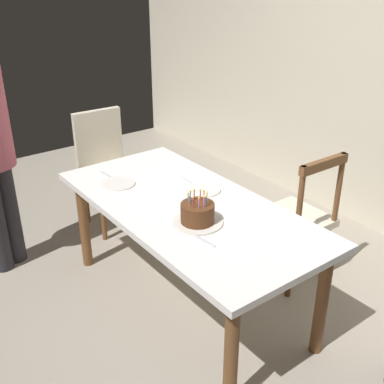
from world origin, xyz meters
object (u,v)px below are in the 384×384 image
Objects in this scene: chair_upholstered at (106,163)px; birthday_cake at (198,215)px; plate_near_celebrant at (118,184)px; plate_far_side at (203,190)px; dining_table at (187,217)px; chair_spindle_back at (296,220)px.

birthday_cake is at bearing -7.96° from chair_upholstered.
plate_near_celebrant is 0.56m from plate_far_side.
dining_table is at bearing -5.36° from chair_upholstered.
birthday_cake is 0.90m from chair_spindle_back.
chair_spindle_back is at bearing 22.74° from chair_upholstered.
plate_near_celebrant is 1.00× the size of plate_far_side.
plate_near_celebrant is at bearing -171.77° from birthday_cake.
plate_far_side is (-0.09, 0.19, 0.09)m from dining_table.
plate_far_side is 0.23× the size of chair_upholstered.
birthday_cake is 1.27× the size of plate_far_side.
dining_table is 1.88× the size of chair_spindle_back.
plate_far_side is at bearing 43.80° from plate_near_celebrant.
birthday_cake is (0.22, -0.09, 0.14)m from dining_table.
dining_table is 1.29m from chair_upholstered.
plate_near_celebrant is 0.87m from chair_upholstered.
chair_spindle_back is (0.21, 0.75, -0.18)m from dining_table.
plate_far_side is 0.23× the size of chair_spindle_back.
birthday_cake is at bearing -89.69° from chair_spindle_back.
chair_spindle_back reaches higher than plate_far_side.
chair_spindle_back reaches higher than plate_near_celebrant.
plate_near_celebrant is at bearing -136.20° from plate_far_side.
chair_upholstered is (-1.28, 0.12, -0.10)m from dining_table.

